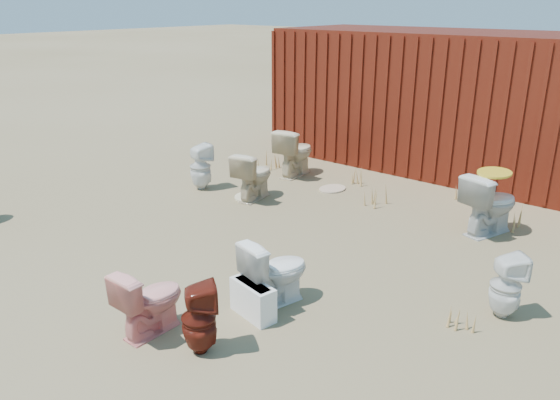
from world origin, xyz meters
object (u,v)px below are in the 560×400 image
Objects in this scene: shipping_container at (442,100)px; toilet_back_yellowlid at (490,204)px; toilet_back_e at (506,286)px; toilet_front_maroon at (199,319)px; toilet_front_pink at (150,300)px; toilet_back_beige_right at (295,152)px; loose_tank at (253,300)px; toilet_front_c at (275,271)px; toilet_back_a at (200,167)px; toilet_back_beige_left at (254,175)px.

toilet_back_yellowlid is at bearing -53.91° from shipping_container.
toilet_front_maroon is at bearing 93.95° from toilet_back_e.
toilet_front_maroon reaches higher than toilet_front_pink.
shipping_container reaches higher than toilet_front_maroon.
toilet_front_pink is 0.79× the size of toilet_back_beige_right.
loose_tank is (-1.86, -1.55, -0.15)m from toilet_back_e.
toilet_front_c is at bearing -80.74° from shipping_container.
toilet_back_yellowlid is 3.62m from loose_tank.
loose_tank is (-0.00, -0.33, -0.18)m from toilet_front_c.
toilet_front_c is 0.86× the size of toilet_back_yellowlid.
shipping_container reaches higher than loose_tank.
toilet_front_maroon is 1.01× the size of toilet_back_e.
toilet_front_c reaches higher than toilet_front_pink.
toilet_back_beige_right reaches higher than toilet_back_yellowlid.
toilet_front_pink is 1.01× the size of toilet_back_e.
toilet_back_yellowlid is at bearing -23.29° from toilet_back_e.
toilet_front_pink is (0.41, -6.93, -0.87)m from shipping_container.
toilet_back_yellowlid is 2.11m from toilet_back_e.
toilet_back_e is (4.40, -2.30, -0.09)m from toilet_back_beige_right.
toilet_back_a is (-3.28, 3.00, 0.04)m from toilet_front_maroon.
toilet_front_pink is at bearing 142.69° from toilet_back_a.
toilet_back_e is at bearing 50.80° from loose_tank.
loose_tank is (0.94, -6.13, -1.02)m from shipping_container.
toilet_front_pink is at bearing 42.77° from toilet_front_maroon.
loose_tank is at bearing 156.25° from toilet_back_a.
toilet_back_a is (-2.30, -3.85, -0.83)m from shipping_container.
toilet_back_a is 1.00× the size of toilet_back_beige_left.
toilet_back_a is 4.40m from toilet_back_yellowlid.
loose_tank is at bearing 82.40° from toilet_back_e.
shipping_container is at bearing -66.37° from toilet_front_c.
toilet_back_yellowlid is at bearing -173.24° from toilet_back_beige_left.
toilet_back_a is at bearing -48.95° from toilet_front_pink.
toilet_front_pink is 0.88× the size of toilet_back_beige_left.
toilet_back_beige_left is 1.14× the size of toilet_back_e.
toilet_back_beige_left is 3.37m from loose_tank.
toilet_front_maroon is 1.32× the size of loose_tank.
toilet_back_beige_left reaches higher than toilet_front_pink.
loose_tank is at bearing -81.28° from shipping_container.
toilet_back_yellowlid is at bearing -152.89° from toilet_back_a.
toilet_back_beige_left is 1.49× the size of loose_tank.
toilet_back_a is at bearing 58.88° from toilet_back_beige_right.
shipping_container is 9.19× the size of toilet_back_e.
toilet_back_beige_left is 4.23m from toilet_back_e.
toilet_back_e is 2.42m from loose_tank.
loose_tank is at bearing 116.29° from toilet_back_beige_right.
toilet_front_pink is 3.72m from toilet_back_beige_left.
shipping_container is 8.52× the size of toilet_front_c.
toilet_back_beige_left is at bearing 143.40° from loose_tank.
toilet_back_beige_left is 1.39m from toilet_back_beige_right.
shipping_container is at bearing -86.89° from toilet_front_pink.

